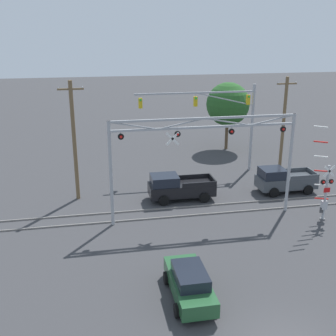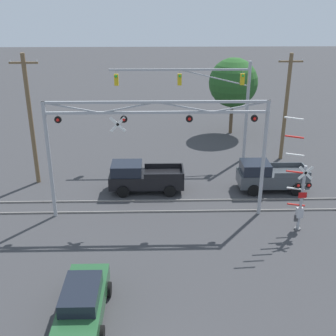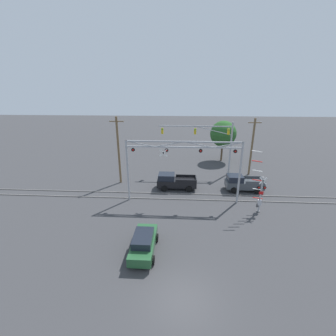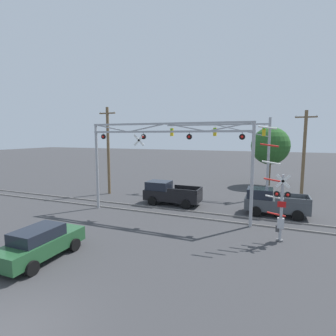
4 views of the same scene
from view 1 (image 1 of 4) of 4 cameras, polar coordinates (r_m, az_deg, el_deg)
name	(u,v)px [view 1 (image 1 of 4)]	position (r m, az deg, el deg)	size (l,w,h in m)	color
rail_track_near	(201,215)	(28.89, 4.54, -6.30)	(80.00, 0.08, 0.10)	gray
rail_track_far	(196,206)	(30.16, 3.83, -5.18)	(80.00, 0.08, 0.10)	gray
crossing_gantry	(204,146)	(26.94, 4.93, 2.95)	(12.20, 0.26, 6.83)	#9EA0A5
crossing_signal_mast	(324,191)	(29.18, 20.44, -2.88)	(1.85, 0.35, 6.46)	#9EA0A5
traffic_signal_span	(225,113)	(36.46, 7.76, 7.41)	(10.37, 0.39, 7.60)	#9EA0A5
pickup_truck_lead	(178,187)	(31.04, 1.40, -2.60)	(4.84, 2.14, 1.95)	black
pickup_truck_following	(283,180)	(33.68, 15.37, -1.56)	(4.48, 2.14, 1.95)	#3D4247
sedan_waiting	(190,283)	(20.40, 2.93, -15.28)	(1.93, 4.31, 1.59)	#23512D
utility_pole_left	(74,140)	(30.85, -12.59, 3.72)	(1.80, 0.28, 8.72)	brown
utility_pole_right	(284,122)	(38.77, 15.39, 6.05)	(1.80, 0.28, 8.15)	brown
background_tree_beyond_span	(228,104)	(43.73, 8.12, 8.55)	(4.41, 4.41, 6.94)	brown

